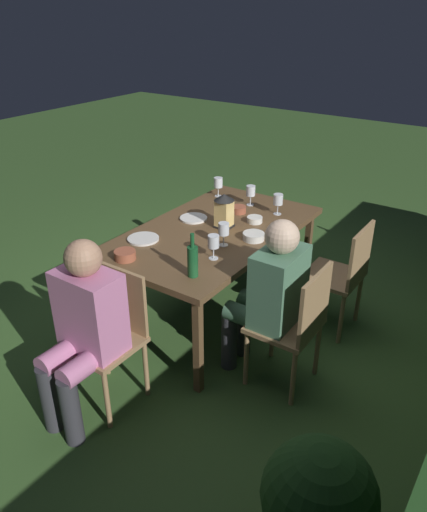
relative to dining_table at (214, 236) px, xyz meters
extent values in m
plane|color=#385B28|center=(0.00, 0.00, -0.70)|extent=(16.00, 16.00, 0.00)
cube|color=brown|center=(0.00, 0.00, 0.03)|extent=(1.73, 1.00, 0.04)
cube|color=brown|center=(-0.80, -0.43, -0.35)|extent=(0.05, 0.05, 0.71)
cube|color=brown|center=(0.80, -0.43, -0.35)|extent=(0.05, 0.05, 0.71)
cube|color=brown|center=(-0.80, 0.43, -0.35)|extent=(0.05, 0.05, 0.71)
cube|color=brown|center=(0.80, 0.43, -0.35)|extent=(0.05, 0.05, 0.71)
cube|color=#9E7A51|center=(-0.39, 0.82, -0.27)|extent=(0.42, 0.40, 0.03)
cube|color=#9E7A51|center=(-0.39, 1.01, -0.04)|extent=(0.40, 0.03, 0.42)
cylinder|color=#9E7A51|center=(-0.21, 0.65, -0.49)|extent=(0.03, 0.03, 0.42)
cylinder|color=#9E7A51|center=(-0.57, 0.65, -0.49)|extent=(0.03, 0.03, 0.42)
cylinder|color=#9E7A51|center=(-0.21, 0.99, -0.49)|extent=(0.03, 0.03, 0.42)
cylinder|color=#9E7A51|center=(-0.57, 0.99, -0.49)|extent=(0.03, 0.03, 0.42)
cube|color=#9E7A51|center=(0.39, 0.82, -0.27)|extent=(0.42, 0.40, 0.03)
cube|color=#9E7A51|center=(0.39, 1.01, -0.04)|extent=(0.40, 0.03, 0.42)
cylinder|color=#9E7A51|center=(0.57, 0.65, -0.49)|extent=(0.03, 0.03, 0.42)
cylinder|color=#9E7A51|center=(0.21, 0.65, -0.49)|extent=(0.03, 0.03, 0.42)
cylinder|color=#9E7A51|center=(0.57, 0.99, -0.49)|extent=(0.03, 0.03, 0.42)
cylinder|color=#9E7A51|center=(0.21, 0.99, -0.49)|extent=(0.03, 0.03, 0.42)
cube|color=#4C7A5B|center=(0.39, 0.76, 0.00)|extent=(0.38, 0.24, 0.50)
sphere|color=beige|center=(0.39, 0.76, 0.34)|extent=(0.21, 0.21, 0.21)
cylinder|color=#4C7A5B|center=(0.48, 0.62, -0.24)|extent=(0.13, 0.36, 0.13)
cylinder|color=#4C7A5B|center=(0.30, 0.62, -0.24)|extent=(0.13, 0.36, 0.13)
cylinder|color=#333338|center=(0.48, 0.46, -0.48)|extent=(0.11, 0.11, 0.45)
cylinder|color=#333338|center=(0.30, 0.46, -0.48)|extent=(0.11, 0.11, 0.45)
cube|color=#9E7A51|center=(1.19, 0.00, -0.27)|extent=(0.40, 0.42, 0.03)
cube|color=#9E7A51|center=(1.00, 0.00, -0.04)|extent=(0.03, 0.40, 0.42)
cylinder|color=#9E7A51|center=(1.36, 0.18, -0.49)|extent=(0.03, 0.03, 0.42)
cylinder|color=#9E7A51|center=(1.36, -0.18, -0.49)|extent=(0.03, 0.03, 0.42)
cylinder|color=#9E7A51|center=(1.02, 0.18, -0.49)|extent=(0.03, 0.03, 0.42)
cylinder|color=#9E7A51|center=(1.02, -0.18, -0.49)|extent=(0.03, 0.03, 0.42)
cube|color=#C675A3|center=(1.25, 0.00, 0.00)|extent=(0.24, 0.38, 0.50)
sphere|color=tan|center=(1.25, 0.00, 0.34)|extent=(0.21, 0.21, 0.21)
cylinder|color=#C675A3|center=(1.39, 0.09, -0.24)|extent=(0.36, 0.13, 0.13)
cylinder|color=#C675A3|center=(1.39, -0.09, -0.24)|extent=(0.36, 0.13, 0.13)
cylinder|color=#333338|center=(1.55, 0.09, -0.48)|extent=(0.11, 0.11, 0.45)
cylinder|color=#333338|center=(1.55, -0.09, -0.48)|extent=(0.11, 0.11, 0.45)
cube|color=black|center=(-0.08, 0.04, 0.06)|extent=(0.12, 0.12, 0.01)
cube|color=#F9D17A|center=(-0.08, 0.04, 0.17)|extent=(0.11, 0.11, 0.20)
cone|color=black|center=(-0.08, 0.04, 0.29)|extent=(0.15, 0.15, 0.05)
cylinder|color=#195128|center=(0.66, 0.30, 0.15)|extent=(0.07, 0.07, 0.20)
cylinder|color=#195128|center=(0.66, 0.30, 0.30)|extent=(0.03, 0.03, 0.09)
cylinder|color=silver|center=(-0.59, -0.03, 0.06)|extent=(0.06, 0.06, 0.00)
cylinder|color=silver|center=(-0.59, -0.03, 0.10)|extent=(0.01, 0.01, 0.08)
cylinder|color=silver|center=(-0.59, -0.03, 0.18)|extent=(0.08, 0.08, 0.08)
cylinder|color=maroon|center=(-0.59, -0.03, 0.16)|extent=(0.07, 0.07, 0.03)
cylinder|color=silver|center=(-0.61, -0.37, 0.06)|extent=(0.06, 0.06, 0.00)
cylinder|color=silver|center=(-0.61, -0.37, 0.10)|extent=(0.01, 0.01, 0.08)
cylinder|color=silver|center=(-0.61, -0.37, 0.18)|extent=(0.08, 0.08, 0.08)
cylinder|color=maroon|center=(-0.61, -0.37, 0.16)|extent=(0.07, 0.07, 0.03)
cylinder|color=silver|center=(0.39, 0.27, 0.06)|extent=(0.06, 0.06, 0.00)
cylinder|color=silver|center=(0.39, 0.27, 0.10)|extent=(0.01, 0.01, 0.08)
cylinder|color=silver|center=(0.39, 0.27, 0.18)|extent=(0.08, 0.08, 0.08)
cylinder|color=maroon|center=(0.39, 0.27, 0.16)|extent=(0.07, 0.07, 0.03)
cylinder|color=silver|center=(-0.54, 0.25, 0.06)|extent=(0.06, 0.06, 0.00)
cylinder|color=silver|center=(-0.54, 0.25, 0.10)|extent=(0.01, 0.01, 0.08)
cylinder|color=silver|center=(-0.54, 0.25, 0.18)|extent=(0.08, 0.08, 0.08)
cylinder|color=maroon|center=(-0.54, 0.25, 0.16)|extent=(0.07, 0.07, 0.03)
cylinder|color=silver|center=(0.19, 0.21, 0.06)|extent=(0.06, 0.06, 0.00)
cylinder|color=silver|center=(0.19, 0.21, 0.10)|extent=(0.01, 0.01, 0.08)
cylinder|color=silver|center=(0.19, 0.21, 0.18)|extent=(0.08, 0.08, 0.08)
cylinder|color=maroon|center=(0.19, 0.21, 0.16)|extent=(0.07, 0.07, 0.03)
cylinder|color=silver|center=(0.44, -0.31, 0.06)|extent=(0.23, 0.23, 0.01)
cylinder|color=white|center=(-0.07, -0.24, 0.06)|extent=(0.21, 0.21, 0.01)
cylinder|color=silver|center=(-0.29, 0.19, 0.08)|extent=(0.12, 0.12, 0.04)
cylinder|color=#424C1E|center=(-0.29, 0.19, 0.09)|extent=(0.10, 0.10, 0.01)
cylinder|color=#9E5138|center=(-0.39, -0.02, 0.08)|extent=(0.12, 0.12, 0.05)
cylinder|color=tan|center=(-0.39, -0.02, 0.09)|extent=(0.10, 0.10, 0.02)
cylinder|color=silver|center=(-0.01, 0.34, 0.08)|extent=(0.16, 0.16, 0.05)
cylinder|color=#477533|center=(-0.01, 0.34, 0.09)|extent=(0.13, 0.13, 0.02)
cylinder|color=#9E5138|center=(0.73, -0.21, 0.08)|extent=(0.14, 0.14, 0.06)
cylinder|color=beige|center=(0.73, -0.21, 0.10)|extent=(0.12, 0.12, 0.02)
sphere|color=#1E4219|center=(1.43, 1.52, -0.24)|extent=(0.49, 0.49, 0.49)
camera|label=1|loc=(2.82, 1.94, 1.59)|focal=34.96mm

